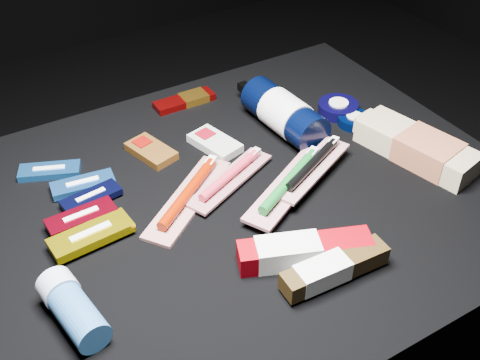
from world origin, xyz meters
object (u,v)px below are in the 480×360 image
bodywash_bottle (418,148)px  deodorant_stick (73,308)px  toothpaste_carton_red (299,251)px  lotion_bottle (284,114)px

bodywash_bottle → deodorant_stick: 0.68m
bodywash_bottle → toothpaste_carton_red: 0.36m
deodorant_stick → lotion_bottle: bearing=17.3°
deodorant_stick → toothpaste_carton_red: (0.33, -0.07, -0.01)m
lotion_bottle → deodorant_stick: 0.57m
deodorant_stick → toothpaste_carton_red: bearing=-19.1°
bodywash_bottle → toothpaste_carton_red: bearing=-176.4°
bodywash_bottle → toothpaste_carton_red: size_ratio=1.19×
lotion_bottle → bodywash_bottle: lotion_bottle is taller
bodywash_bottle → toothpaste_carton_red: bodywash_bottle is taller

